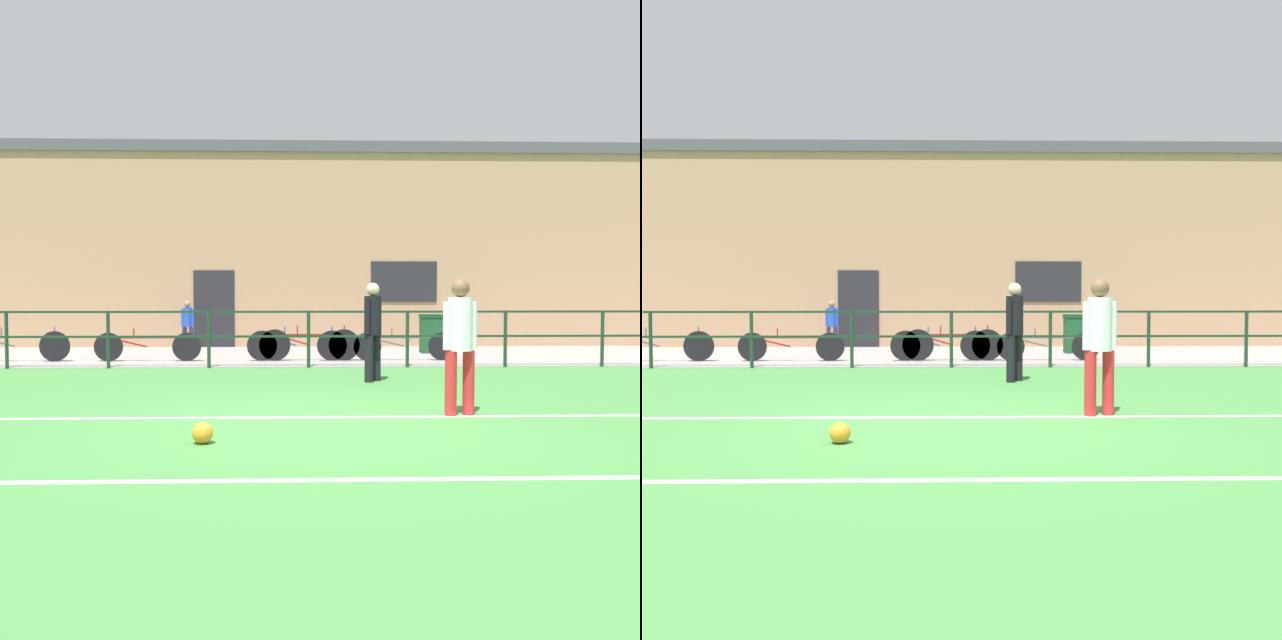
{
  "view_description": "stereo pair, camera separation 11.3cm",
  "coord_description": "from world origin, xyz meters",
  "views": [
    {
      "loc": [
        -0.22,
        -8.06,
        1.56
      ],
      "look_at": [
        0.17,
        4.21,
        1.04
      ],
      "focal_mm": 39.33,
      "sensor_mm": 36.0,
      "label": 1
    },
    {
      "loc": [
        -0.11,
        -8.06,
        1.56
      ],
      "look_at": [
        0.17,
        4.21,
        1.04
      ],
      "focal_mm": 39.33,
      "sensor_mm": 36.0,
      "label": 2
    }
  ],
  "objects": [
    {
      "name": "ground",
      "position": [
        0.0,
        0.0,
        -0.02
      ],
      "size": [
        60.0,
        44.0,
        0.04
      ],
      "primitive_type": "cube",
      "color": "#42843D"
    },
    {
      "name": "field_line_touchline",
      "position": [
        0.0,
        0.47,
        0.0
      ],
      "size": [
        36.0,
        0.11,
        0.0
      ],
      "primitive_type": "cube",
      "color": "white",
      "rests_on": "ground"
    },
    {
      "name": "field_line_hash",
      "position": [
        0.0,
        -2.38,
        0.0
      ],
      "size": [
        36.0,
        0.11,
        0.0
      ],
      "primitive_type": "cube",
      "color": "white",
      "rests_on": "ground"
    },
    {
      "name": "pavement_strip",
      "position": [
        0.0,
        8.5,
        0.01
      ],
      "size": [
        48.0,
        5.0,
        0.02
      ],
      "primitive_type": "cube",
      "color": "gray",
      "rests_on": "ground"
    },
    {
      "name": "perimeter_fence",
      "position": [
        0.0,
        6.0,
        0.75
      ],
      "size": [
        36.07,
        0.07,
        1.15
      ],
      "color": "#193823",
      "rests_on": "ground"
    },
    {
      "name": "clubhouse_facade",
      "position": [
        -0.0,
        12.2,
        2.8
      ],
      "size": [
        28.0,
        2.56,
        5.59
      ],
      "color": "tan",
      "rests_on": "ground"
    },
    {
      "name": "player_goalkeeper",
      "position": [
        1.06,
        3.83,
        0.96
      ],
      "size": [
        0.32,
        0.39,
        1.69
      ],
      "rotation": [
        0.0,
        0.0,
        0.92
      ],
      "color": "black",
      "rests_on": "ground"
    },
    {
      "name": "player_striker",
      "position": [
        1.8,
        0.57,
        0.97
      ],
      "size": [
        0.45,
        0.3,
        1.7
      ],
      "rotation": [
        0.0,
        0.0,
        0.31
      ],
      "color": "red",
      "rests_on": "ground"
    },
    {
      "name": "soccer_ball_match",
      "position": [
        -1.19,
        -0.96,
        0.11
      ],
      "size": [
        0.22,
        0.22,
        0.22
      ],
      "primitive_type": "sphere",
      "color": "orange",
      "rests_on": "ground"
    },
    {
      "name": "spectator_child",
      "position": [
        -3.04,
        9.95,
        0.74
      ],
      "size": [
        0.34,
        0.22,
        1.28
      ],
      "rotation": [
        0.0,
        0.0,
        2.92
      ],
      "color": "#232D4C",
      "rests_on": "pavement_strip"
    },
    {
      "name": "bicycle_parked_0",
      "position": [
        -3.48,
        7.2,
        0.35
      ],
      "size": [
        2.31,
        0.04,
        0.72
      ],
      "color": "black",
      "rests_on": "pavement_strip"
    },
    {
      "name": "bicycle_parked_1",
      "position": [
        0.04,
        7.2,
        0.38
      ],
      "size": [
        2.21,
        0.04,
        0.78
      ],
      "color": "black",
      "rests_on": "pavement_strip"
    },
    {
      "name": "bicycle_parked_2",
      "position": [
        -6.32,
        7.2,
        0.36
      ],
      "size": [
        2.34,
        0.04,
        0.75
      ],
      "color": "black",
      "rests_on": "pavement_strip"
    },
    {
      "name": "bicycle_parked_3",
      "position": [
        2.13,
        7.2,
        0.34
      ],
      "size": [
        2.27,
        0.04,
        0.72
      ],
      "color": "black",
      "rests_on": "pavement_strip"
    },
    {
      "name": "bicycle_parked_4",
      "position": [
        -0.24,
        7.2,
        0.36
      ],
      "size": [
        2.19,
        0.04,
        0.76
      ],
      "color": "black",
      "rests_on": "pavement_strip"
    },
    {
      "name": "trash_bin_0",
      "position": [
        3.06,
        9.04,
        0.5
      ],
      "size": [
        0.54,
        0.46,
        0.95
      ],
      "color": "#194C28",
      "rests_on": "pavement_strip"
    }
  ]
}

